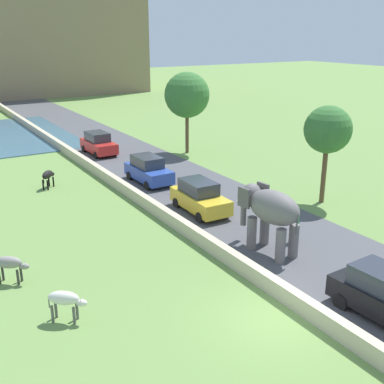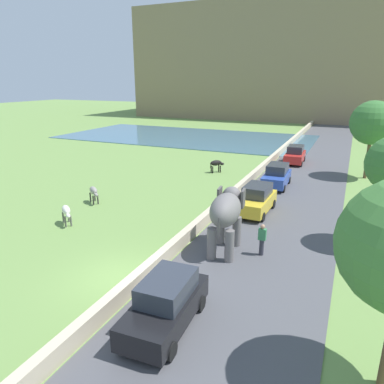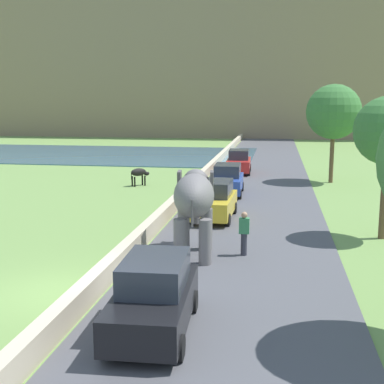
# 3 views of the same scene
# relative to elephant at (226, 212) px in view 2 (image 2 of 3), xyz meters

# --- Properties ---
(ground_plane) EXTENTS (220.00, 220.00, 0.00)m
(ground_plane) POSITION_rel_elephant_xyz_m (-3.40, -4.26, -2.04)
(ground_plane) COLOR #6B8E47
(road_surface) EXTENTS (7.00, 120.00, 0.06)m
(road_surface) POSITION_rel_elephant_xyz_m (1.60, 15.74, -2.01)
(road_surface) COLOR #4C4C51
(road_surface) RESTS_ON ground
(barrier_wall) EXTENTS (0.40, 110.00, 0.68)m
(barrier_wall) POSITION_rel_elephant_xyz_m (-2.20, 13.74, -1.69)
(barrier_wall) COLOR beige
(barrier_wall) RESTS_ON ground
(lake) EXTENTS (36.00, 18.00, 0.08)m
(lake) POSITION_rel_elephant_xyz_m (-17.40, 32.81, -2.00)
(lake) COLOR #426B84
(lake) RESTS_ON ground
(hill_distant) EXTENTS (64.00, 28.00, 23.02)m
(hill_distant) POSITION_rel_elephant_xyz_m (-9.40, 70.79, 9.47)
(hill_distant) COLOR #897556
(hill_distant) RESTS_ON ground
(elephant) EXTENTS (1.69, 3.54, 2.99)m
(elephant) POSITION_rel_elephant_xyz_m (0.00, 0.00, 0.00)
(elephant) COLOR slate
(elephant) RESTS_ON ground
(person_beside_elephant) EXTENTS (0.36, 0.22, 1.63)m
(person_beside_elephant) POSITION_rel_elephant_xyz_m (1.75, 0.18, -1.16)
(person_beside_elephant) COLOR #33333D
(person_beside_elephant) RESTS_ON ground
(car_black) EXTENTS (1.94, 4.07, 1.80)m
(car_black) POSITION_rel_elephant_xyz_m (0.02, -6.25, -1.14)
(car_black) COLOR black
(car_black) RESTS_ON ground
(car_yellow) EXTENTS (1.89, 4.05, 1.80)m
(car_yellow) POSITION_rel_elephant_xyz_m (0.03, 5.86, -1.14)
(car_yellow) COLOR gold
(car_yellow) RESTS_ON ground
(car_red) EXTENTS (1.89, 4.05, 1.80)m
(car_red) POSITION_rel_elephant_xyz_m (0.02, 21.27, -1.14)
(car_red) COLOR red
(car_red) RESTS_ON ground
(car_blue) EXTENTS (1.86, 4.03, 1.80)m
(car_blue) POSITION_rel_elephant_xyz_m (0.02, 12.19, -1.14)
(car_blue) COLOR #2D4CA8
(car_blue) RESTS_ON ground
(cow_white) EXTENTS (1.30, 1.12, 1.15)m
(cow_white) POSITION_rel_elephant_xyz_m (-9.52, -0.60, -1.20)
(cow_white) COLOR silver
(cow_white) RESTS_ON ground
(cow_black) EXTENTS (1.19, 1.25, 1.15)m
(cow_black) POSITION_rel_elephant_xyz_m (-5.91, 14.59, -1.20)
(cow_black) COLOR black
(cow_black) RESTS_ON ground
(cow_grey) EXTENTS (1.32, 1.09, 1.15)m
(cow_grey) POSITION_rel_elephant_xyz_m (-10.57, 3.16, -1.20)
(cow_grey) COLOR gray
(cow_grey) RESTS_ON ground
(tree_mid) EXTENTS (3.62, 3.62, 6.53)m
(tree_mid) POSITION_rel_elephant_xyz_m (6.46, 17.99, 2.67)
(tree_mid) COLOR brown
(tree_mid) RESTS_ON ground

